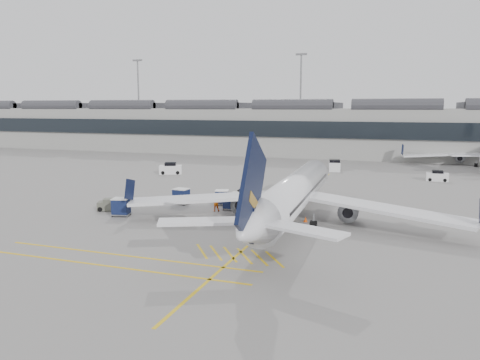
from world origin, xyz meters
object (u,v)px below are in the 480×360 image
(baggage_cart_a, at_px, (222,197))
(ramp_agent_a, at_px, (233,200))
(belt_loader, at_px, (243,200))
(pushback_tug, at_px, (109,205))
(airliner_main, at_px, (293,194))
(ramp_agent_b, at_px, (216,203))

(baggage_cart_a, xyz_separation_m, ramp_agent_a, (1.81, -1.14, -0.05))
(belt_loader, xyz_separation_m, pushback_tug, (-12.90, -8.17, 0.09))
(ramp_agent_a, distance_m, pushback_tug, 13.84)
(airliner_main, xyz_separation_m, pushback_tug, (-20.50, -1.42, -2.28))
(baggage_cart_a, relative_size, pushback_tug, 0.72)
(ramp_agent_b, xyz_separation_m, pushback_tug, (-11.32, -3.58, -0.36))
(baggage_cart_a, relative_size, ramp_agent_a, 1.12)
(baggage_cart_a, bearing_deg, pushback_tug, -163.42)
(belt_loader, height_order, ramp_agent_b, ramp_agent_b)
(airliner_main, xyz_separation_m, belt_loader, (-7.61, 6.75, -2.37))
(ramp_agent_b, bearing_deg, pushback_tug, -0.03)
(baggage_cart_a, height_order, ramp_agent_a, ramp_agent_a)
(airliner_main, relative_size, baggage_cart_a, 18.69)
(airliner_main, height_order, pushback_tug, airliner_main)
(pushback_tug, bearing_deg, belt_loader, 11.04)
(airliner_main, distance_m, belt_loader, 10.44)
(baggage_cart_a, xyz_separation_m, pushback_tug, (-10.71, -7.02, -0.34))
(belt_loader, bearing_deg, ramp_agent_a, -102.57)
(ramp_agent_a, height_order, ramp_agent_b, ramp_agent_b)
(belt_loader, distance_m, baggage_cart_a, 2.51)
(pushback_tug, bearing_deg, airliner_main, -17.34)
(belt_loader, distance_m, ramp_agent_b, 4.87)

